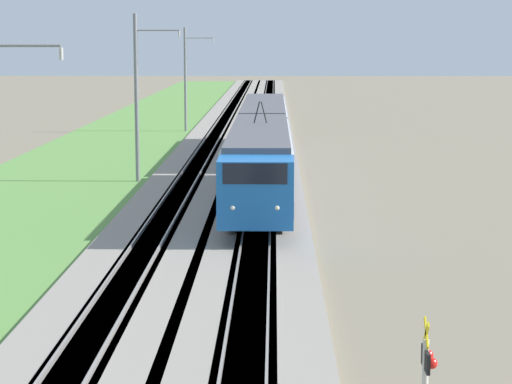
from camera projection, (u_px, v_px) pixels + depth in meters
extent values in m
cube|color=gray|center=(203.00, 157.00, 66.39)|extent=(240.00, 4.40, 0.30)
cube|color=gray|center=(264.00, 158.00, 66.31)|extent=(240.00, 4.40, 0.30)
cube|color=#4C4238|center=(203.00, 157.00, 66.39)|extent=(240.00, 1.57, 0.30)
cube|color=gray|center=(195.00, 154.00, 66.36)|extent=(240.00, 0.07, 0.15)
cube|color=gray|center=(211.00, 154.00, 66.34)|extent=(240.00, 0.07, 0.15)
cube|color=#4C4238|center=(264.00, 158.00, 66.31)|extent=(240.00, 1.57, 0.30)
cube|color=gray|center=(256.00, 154.00, 66.29)|extent=(240.00, 0.07, 0.15)
cube|color=gray|center=(272.00, 154.00, 66.27)|extent=(240.00, 0.07, 0.15)
cube|color=#5B8E42|center=(100.00, 159.00, 66.52)|extent=(240.00, 11.26, 0.12)
cube|color=blue|center=(256.00, 192.00, 37.56)|extent=(2.44, 2.83, 2.55)
cube|color=black|center=(255.00, 171.00, 37.07)|extent=(1.75, 2.36, 0.76)
sphere|color=#F2EAC6|center=(233.00, 208.00, 36.48)|extent=(0.20, 0.20, 0.20)
sphere|color=#F2EAC6|center=(277.00, 208.00, 36.46)|extent=(0.20, 0.20, 0.20)
cube|color=navy|center=(260.00, 179.00, 47.64)|extent=(17.67, 2.95, 0.71)
cube|color=silver|center=(260.00, 152.00, 47.44)|extent=(17.67, 2.95, 1.83)
cube|color=black|center=(260.00, 149.00, 47.42)|extent=(16.26, 2.97, 0.77)
cube|color=#515156|center=(260.00, 130.00, 47.28)|extent=(17.67, 2.72, 0.25)
cube|color=black|center=(260.00, 192.00, 47.73)|extent=(16.79, 2.51, 0.55)
cylinder|color=black|center=(244.00, 214.00, 40.77)|extent=(0.86, 0.12, 0.86)
cylinder|color=black|center=(270.00, 214.00, 40.75)|extent=(0.86, 0.12, 0.86)
cube|color=navy|center=(264.00, 138.00, 66.90)|extent=(20.11, 2.95, 0.71)
cube|color=silver|center=(264.00, 119.00, 66.70)|extent=(20.11, 2.95, 1.83)
cube|color=black|center=(264.00, 117.00, 66.68)|extent=(18.50, 2.97, 0.77)
cube|color=#515156|center=(264.00, 104.00, 66.54)|extent=(20.11, 2.72, 0.25)
cube|color=black|center=(264.00, 148.00, 66.99)|extent=(19.10, 2.51, 0.55)
cylinder|color=black|center=(257.00, 112.00, 49.80)|extent=(0.06, 0.33, 1.08)
cylinder|color=black|center=(264.00, 112.00, 49.80)|extent=(0.06, 0.33, 1.08)
cube|color=black|center=(257.00, 235.00, 40.89)|extent=(0.10, 0.10, 0.00)
cube|color=black|center=(426.00, 359.00, 17.22)|extent=(0.70, 0.06, 0.36)
sphere|color=red|center=(428.00, 355.00, 17.44)|extent=(0.20, 0.20, 0.20)
sphere|color=red|center=(432.00, 363.00, 17.00)|extent=(0.20, 0.20, 0.20)
cube|color=yellow|center=(426.00, 333.00, 17.15)|extent=(0.49, 0.03, 0.49)
cube|color=yellow|center=(426.00, 333.00, 17.15)|extent=(0.49, 0.03, 0.49)
cylinder|color=slate|center=(12.00, 45.00, 24.24)|extent=(0.08, 2.40, 0.08)
cylinder|color=#B2ADA8|center=(61.00, 54.00, 24.25)|extent=(0.10, 0.10, 0.30)
cylinder|color=slate|center=(136.00, 99.00, 54.86)|extent=(0.22, 0.22, 9.34)
cylinder|color=slate|center=(157.00, 30.00, 54.26)|extent=(0.08, 2.40, 0.08)
cylinder|color=#B2ADA8|center=(179.00, 34.00, 54.27)|extent=(0.10, 0.10, 0.30)
cylinder|color=slate|center=(185.00, 80.00, 85.01)|extent=(0.22, 0.22, 8.93)
cylinder|color=slate|center=(199.00, 38.00, 84.44)|extent=(0.08, 2.40, 0.08)
cylinder|color=#B2ADA8|center=(213.00, 40.00, 84.45)|extent=(0.10, 0.10, 0.30)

